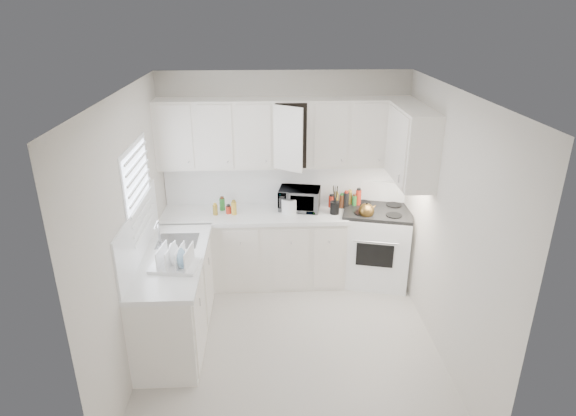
{
  "coord_description": "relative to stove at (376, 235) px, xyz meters",
  "views": [
    {
      "loc": [
        -0.22,
        -4.2,
        3.28
      ],
      "look_at": [
        0.0,
        0.7,
        1.25
      ],
      "focal_mm": 30.5,
      "sensor_mm": 36.0,
      "label": 1
    }
  ],
  "objects": [
    {
      "name": "sauce_right_4",
      "position": [
        -0.33,
        0.2,
        0.42
      ],
      "size": [
        0.06,
        0.06,
        0.19
      ],
      "primitive_type": "cylinder",
      "color": "olive",
      "rests_on": "countertop_back"
    },
    {
      "name": "countertop_left",
      "position": [
        -2.32,
        -1.06,
        0.3
      ],
      "size": [
        0.64,
        1.62,
        0.05
      ],
      "primitive_type": "cube",
      "color": "silver",
      "rests_on": "lower_cabinets_left"
    },
    {
      "name": "floor",
      "position": [
        -1.13,
        -1.26,
        -0.63
      ],
      "size": [
        3.2,
        3.2,
        0.0
      ],
      "primitive_type": "plane",
      "color": "beige",
      "rests_on": "ground"
    },
    {
      "name": "countertop_back",
      "position": [
        -1.52,
        0.03,
        0.3
      ],
      "size": [
        2.24,
        0.64,
        0.05
      ],
      "primitive_type": "cube",
      "color": "silver",
      "rests_on": "lower_cabinets_back"
    },
    {
      "name": "sauce_right_5",
      "position": [
        -0.27,
        0.14,
        0.42
      ],
      "size": [
        0.06,
        0.06,
        0.19
      ],
      "primitive_type": "cylinder",
      "color": "#2B8131",
      "rests_on": "countertop_back"
    },
    {
      "name": "wall_right",
      "position": [
        0.37,
        -1.26,
        0.67
      ],
      "size": [
        0.0,
        3.2,
        3.2
      ],
      "primitive_type": "plane",
      "rotation": [
        1.57,
        0.0,
        -1.57
      ],
      "color": "silver",
      "rests_on": "ground"
    },
    {
      "name": "backsplash_left",
      "position": [
        -2.62,
        -1.06,
        0.6
      ],
      "size": [
        0.02,
        1.6,
        0.55
      ],
      "primitive_type": "cube",
      "color": "white",
      "rests_on": "wall_left"
    },
    {
      "name": "sauce_right_6",
      "position": [
        -0.22,
        0.2,
        0.42
      ],
      "size": [
        0.06,
        0.06,
        0.19
      ],
      "primitive_type": "cylinder",
      "color": "red",
      "rests_on": "countertop_back"
    },
    {
      "name": "wall_front",
      "position": [
        -1.13,
        -2.86,
        0.67
      ],
      "size": [
        3.0,
        0.0,
        3.0
      ],
      "primitive_type": "plane",
      "rotation": [
        -1.57,
        0.0,
        0.0
      ],
      "color": "silver",
      "rests_on": "ground"
    },
    {
      "name": "sauce_right_3",
      "position": [
        -0.38,
        0.14,
        0.42
      ],
      "size": [
        0.06,
        0.06,
        0.19
      ],
      "primitive_type": "cylinder",
      "color": "black",
      "rests_on": "countertop_back"
    },
    {
      "name": "utensil_crock",
      "position": [
        -0.54,
        -0.03,
        0.51
      ],
      "size": [
        0.15,
        0.15,
        0.37
      ],
      "primitive_type": null,
      "rotation": [
        0.0,
        0.0,
        -0.3
      ],
      "color": "black",
      "rests_on": "countertop_back"
    },
    {
      "name": "ceiling",
      "position": [
        -1.13,
        -1.26,
        1.97
      ],
      "size": [
        3.2,
        3.2,
        0.0
      ],
      "primitive_type": "plane",
      "rotation": [
        3.14,
        0.0,
        0.0
      ],
      "color": "white",
      "rests_on": "ground"
    },
    {
      "name": "microwave",
      "position": [
        -0.96,
        0.13,
        0.49
      ],
      "size": [
        0.54,
        0.36,
        0.33
      ],
      "primitive_type": "imported",
      "rotation": [
        0.0,
        0.0,
        -0.19
      ],
      "color": "gray",
      "rests_on": "countertop_back"
    },
    {
      "name": "lower_cabinets_back",
      "position": [
        -1.52,
        0.04,
        -0.18
      ],
      "size": [
        2.22,
        0.6,
        0.9
      ],
      "primitive_type": null,
      "color": "silver",
      "rests_on": "floor"
    },
    {
      "name": "sauce_right_2",
      "position": [
        -0.44,
        0.2,
        0.42
      ],
      "size": [
        0.06,
        0.06,
        0.19
      ],
      "primitive_type": "cylinder",
      "color": "#532B17",
      "rests_on": "countertop_back"
    },
    {
      "name": "spice_left_0",
      "position": [
        -1.98,
        0.16,
        0.39
      ],
      "size": [
        0.06,
        0.06,
        0.13
      ],
      "primitive_type": "cylinder",
      "color": "olive",
      "rests_on": "countertop_back"
    },
    {
      "name": "stove",
      "position": [
        0.0,
        0.0,
        0.0
      ],
      "size": [
        0.95,
        0.85,
        1.26
      ],
      "primitive_type": null,
      "rotation": [
        0.0,
        0.0,
        -0.25
      ],
      "color": "white",
      "rests_on": "floor"
    },
    {
      "name": "rice_cooker",
      "position": [
        -1.08,
        0.04,
        0.43
      ],
      "size": [
        0.22,
        0.22,
        0.21
      ],
      "primitive_type": null,
      "rotation": [
        0.0,
        0.0,
        -0.05
      ],
      "color": "white",
      "rests_on": "countertop_back"
    },
    {
      "name": "lower_cabinets_left",
      "position": [
        -2.33,
        -1.06,
        -0.18
      ],
      "size": [
        0.6,
        1.6,
        0.9
      ],
      "primitive_type": null,
      "color": "silver",
      "rests_on": "floor"
    },
    {
      "name": "sauce_right_0",
      "position": [
        -0.55,
        0.2,
        0.42
      ],
      "size": [
        0.06,
        0.06,
        0.19
      ],
      "primitive_type": "cylinder",
      "color": "red",
      "rests_on": "countertop_back"
    },
    {
      "name": "spice_left_3",
      "position": [
        -1.75,
        0.07,
        0.39
      ],
      "size": [
        0.06,
        0.06,
        0.13
      ],
      "primitive_type": "cylinder",
      "color": "gold",
      "rests_on": "countertop_back"
    },
    {
      "name": "spice_left_2",
      "position": [
        -1.83,
        0.16,
        0.39
      ],
      "size": [
        0.06,
        0.06,
        0.13
      ],
      "primitive_type": "cylinder",
      "color": "red",
      "rests_on": "countertop_back"
    },
    {
      "name": "dish_rack",
      "position": [
        -2.25,
        -1.27,
        0.45
      ],
      "size": [
        0.49,
        0.4,
        0.25
      ],
      "primitive_type": null,
      "rotation": [
        0.0,
        0.0,
        -0.14
      ],
      "color": "white",
      "rests_on": "countertop_left"
    },
    {
      "name": "sink",
      "position": [
        -2.32,
        -0.71,
        0.44
      ],
      "size": [
        0.42,
        0.38,
        0.3
      ],
      "primitive_type": null,
      "color": "gray",
      "rests_on": "countertop_left"
    },
    {
      "name": "paper_towel",
      "position": [
        -1.11,
        0.17,
        0.46
      ],
      "size": [
        0.12,
        0.12,
        0.27
      ],
      "primitive_type": "cylinder",
      "color": "white",
      "rests_on": "countertop_back"
    },
    {
      "name": "wall_left",
      "position": [
        -2.63,
        -1.26,
        0.67
      ],
      "size": [
        0.0,
        3.2,
        3.2
      ],
      "primitive_type": "plane",
      "rotation": [
        1.57,
        0.0,
        1.57
      ],
      "color": "silver",
      "rests_on": "ground"
    },
    {
      "name": "sauce_right_1",
      "position": [
        -0.49,
        0.14,
        0.42
      ],
      "size": [
        0.06,
        0.06,
        0.19
      ],
      "primitive_type": "cylinder",
      "color": "gold",
      "rests_on": "countertop_back"
    },
    {
      "name": "spice_left_1",
      "position": [
        -1.9,
        0.07,
        0.39
      ],
      "size": [
        0.06,
        0.06,
        0.13
      ],
      "primitive_type": "cylinder",
      "color": "#2B8131",
      "rests_on": "countertop_back"
    },
    {
      "name": "tea_kettle",
      "position": [
        -0.18,
        -0.16,
        0.42
      ],
      "size": [
        0.27,
        0.25,
        0.21
      ],
      "primitive_type": null,
      "rotation": [
        0.0,
        0.0,
        0.27
      ],
      "color": "olive",
      "rests_on": "stove"
    },
    {
      "name": "backsplash_back",
      "position": [
        -1.13,
        0.33,
        0.6
      ],
      "size": [
        2.98,
        0.02,
        0.55
      ],
      "primitive_type": "cube",
      "color": "white",
      "rests_on": "wall_back"
    },
    {
      "name": "upper_cabinets_right",
      "position": [
        0.21,
        -0.44,
        0.87
      ],
      "size": [
        0.33,
        0.9,
        0.8
      ],
      "primitive_type": null,
      "color": "silver",
      "rests_on": "wall_right"
    },
    {
      "name": "wall_back",
      "position": [
        -1.13,
        0.34,
        0.67
      ],
      "size": [
        3.0,
        0.0,
        3.0
      ],
      "primitive_type": "plane",
      "rotation": [
        1.57,
        0.0,
        0.0
      ],
      "color": "silver",
      "rests_on": "ground"
    },
    {
      "name": "frying_pan",
      "position": [
        0.18,
        0.16,
        0.34
      ],
      "size": [
        0.4,
        0.53,
        0.04
      ],
      "primitive_type": null,
      "rotation": [
        0.0,
        0.0,
        0.27
      ],
      "color": "black",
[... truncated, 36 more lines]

